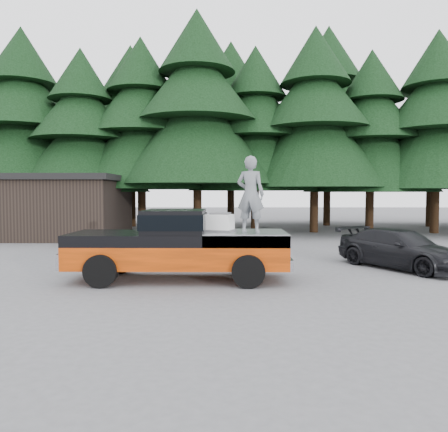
{
  "coord_description": "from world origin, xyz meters",
  "views": [
    {
      "loc": [
        0.87,
        -11.32,
        2.38
      ],
      "look_at": [
        0.74,
        0.0,
        1.78
      ],
      "focal_mm": 35.0,
      "sensor_mm": 36.0,
      "label": 1
    }
  ],
  "objects_px": {
    "air_compressor": "(220,223)",
    "utility_building": "(45,206)",
    "man_on_bed": "(250,194)",
    "pickup_truck": "(179,256)",
    "parked_car": "(401,249)"
  },
  "relations": [
    {
      "from": "air_compressor",
      "to": "utility_building",
      "type": "bearing_deg",
      "value": 148.65
    },
    {
      "from": "air_compressor",
      "to": "man_on_bed",
      "type": "height_order",
      "value": "man_on_bed"
    },
    {
      "from": "pickup_truck",
      "to": "air_compressor",
      "type": "bearing_deg",
      "value": -2.32
    },
    {
      "from": "parked_car",
      "to": "man_on_bed",
      "type": "bearing_deg",
      "value": 172.22
    },
    {
      "from": "parked_car",
      "to": "utility_building",
      "type": "xyz_separation_m",
      "value": [
        -15.29,
        9.61,
        1.05
      ]
    },
    {
      "from": "man_on_bed",
      "to": "parked_car",
      "type": "bearing_deg",
      "value": -137.46
    },
    {
      "from": "pickup_truck",
      "to": "man_on_bed",
      "type": "relative_size",
      "value": 2.97
    },
    {
      "from": "man_on_bed",
      "to": "utility_building",
      "type": "bearing_deg",
      "value": -29.99
    },
    {
      "from": "air_compressor",
      "to": "utility_building",
      "type": "relative_size",
      "value": 0.08
    },
    {
      "from": "pickup_truck",
      "to": "utility_building",
      "type": "xyz_separation_m",
      "value": [
        -8.5,
        11.54,
        1.0
      ]
    },
    {
      "from": "parked_car",
      "to": "utility_building",
      "type": "bearing_deg",
      "value": 115.98
    },
    {
      "from": "pickup_truck",
      "to": "utility_building",
      "type": "distance_m",
      "value": 14.37
    },
    {
      "from": "pickup_truck",
      "to": "air_compressor",
      "type": "relative_size",
      "value": 9.19
    },
    {
      "from": "utility_building",
      "to": "pickup_truck",
      "type": "bearing_deg",
      "value": -53.6
    },
    {
      "from": "man_on_bed",
      "to": "utility_building",
      "type": "height_order",
      "value": "man_on_bed"
    }
  ]
}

